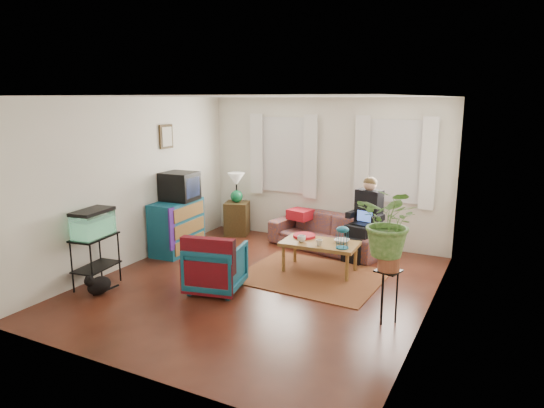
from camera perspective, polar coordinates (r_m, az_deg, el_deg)
The scene contains 31 objects.
floor at distance 6.90m, azimuth -1.53°, elevation -9.60°, with size 4.50×5.00×0.01m, color #4F2B14.
ceiling at distance 6.40m, azimuth -1.67°, elevation 12.54°, with size 4.50×5.00×0.01m, color white.
wall_back at distance 8.77m, azimuth 6.27°, elevation 3.88°, with size 4.50×0.01×2.60m, color silver.
wall_front at distance 4.56m, azimuth -16.87°, elevation -4.46°, with size 4.50×0.01×2.60m, color silver.
wall_left at distance 7.84m, azimuth -16.20°, elevation 2.47°, with size 0.01×5.00×2.60m, color silver.
wall_right at distance 5.82m, azimuth 18.25°, elevation -0.97°, with size 0.01×5.00×2.60m, color silver.
window_left at distance 9.03m, azimuth 1.49°, elevation 5.79°, with size 1.08×0.04×1.38m, color white.
window_right at distance 8.36m, azimuth 14.31°, elevation 4.89°, with size 1.08×0.04×1.38m, color white.
curtains_left at distance 8.96m, azimuth 1.27°, elevation 5.74°, with size 1.36×0.06×1.50m, color white.
curtains_right at distance 8.29m, azimuth 14.18°, elevation 4.83°, with size 1.36×0.06×1.50m, color white.
picture_frame at distance 8.38m, azimuth -12.30°, elevation 7.75°, with size 0.04×0.32×0.40m, color #3D2616.
area_rug at distance 7.27m, azimuth 4.71°, elevation -8.42°, with size 2.00×1.60×0.01m, color maroon.
sofa at distance 8.46m, azimuth 6.52°, elevation -2.67°, with size 2.04×0.80×0.80m, color brown.
seated_person at distance 8.04m, azimuth 10.92°, elevation -2.08°, with size 0.51×0.63×1.22m, color black, non-canonical shape.
side_table at distance 9.36m, azimuth -4.14°, elevation -1.69°, with size 0.43×0.43×0.63m, color #412C18.
table_lamp at distance 9.24m, azimuth -4.20°, elevation 1.84°, with size 0.32×0.32×0.58m, color white, non-canonical shape.
dresser at distance 8.40m, azimuth -11.13°, elevation -2.62°, with size 0.49×0.99×0.89m, color #125971.
crt_tv at distance 8.32m, azimuth -10.82°, elevation 2.07°, with size 0.54×0.49×0.47m, color black.
aquarium_stand at distance 7.18m, azimuth -19.98°, elevation -6.39°, with size 0.36×0.65×0.73m, color black.
aquarium at distance 7.03m, azimuth -20.31°, elevation -2.08°, with size 0.33×0.59×0.38m, color #7FD899.
black_cat at distance 6.95m, azimuth -19.67°, elevation -8.81°, with size 0.24×0.36×0.31m, color black.
armchair at distance 6.68m, azimuth -6.61°, elevation -7.10°, with size 0.71×0.66×0.72m, color #11646B.
serape_throw at distance 6.39m, azimuth -7.58°, elevation -6.61°, with size 0.73×0.17×0.60m, color #9E0A0A.
coffee_table at distance 7.39m, azimuth 5.61°, elevation -6.21°, with size 1.13×0.62×0.47m, color brown.
cup_a at distance 7.30m, azimuth 3.49°, elevation -4.09°, with size 0.13×0.13×0.10m, color white.
cup_b at distance 7.12m, azimuth 5.57°, elevation -4.55°, with size 0.10×0.10×0.10m, color beige.
bowl at distance 7.32m, azimuth 8.20°, elevation -4.33°, with size 0.22×0.22×0.06m, color white.
snack_tray at distance 7.55m, azimuth 3.82°, elevation -3.76°, with size 0.35×0.35×0.04m, color #B21414.
birdcage at distance 7.02m, azimuth 8.29°, elevation -3.88°, with size 0.18×0.18×0.33m, color #115B6B, non-canonical shape.
plant_stand at distance 5.89m, azimuth 13.38°, elevation -10.51°, with size 0.27×0.27×0.64m, color black.
potted_plant at distance 5.65m, azimuth 13.76°, elevation -3.33°, with size 0.73×0.63×0.81m, color #599947.
Camera 1 is at (3.07, -5.62, 2.57)m, focal length 32.00 mm.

